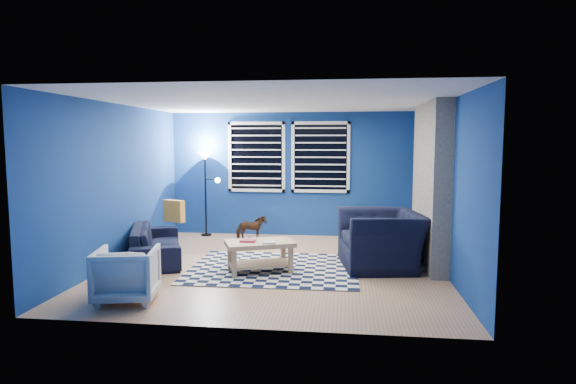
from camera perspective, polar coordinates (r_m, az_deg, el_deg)
The scene contains 18 objects.
floor at distance 7.50m, azimuth -1.48°, elevation -8.78°, with size 5.00×5.00×0.00m, color tan.
ceiling at distance 7.27m, azimuth -1.54°, elevation 10.64°, with size 5.00×5.00×0.00m, color white.
wall_back at distance 9.75m, azimuth 0.64°, elevation 2.11°, with size 5.00×5.00×0.00m, color navy.
wall_left at distance 8.03m, azimuth -19.44°, elevation 0.93°, with size 5.00×5.00×0.00m, color navy.
wall_right at distance 7.34m, azimuth 18.17°, elevation 0.53°, with size 5.00×5.00×0.00m, color navy.
fireplace at distance 7.81m, azimuth 16.43°, elevation 0.50°, with size 0.65×2.00×2.50m.
window_left at distance 9.81m, azimuth -3.76°, elevation 4.16°, with size 1.17×0.06×1.42m.
window_right at distance 9.65m, azimuth 3.87°, elevation 4.13°, with size 1.17×0.06×1.42m.
tv at distance 9.29m, azimuth 15.48°, elevation 2.62°, with size 0.07×1.00×0.58m.
rug at distance 7.34m, azimuth -1.71°, elevation -9.04°, with size 2.50×2.00×0.02m, color black.
sofa at distance 8.12m, azimuth -15.36°, elevation -5.84°, with size 0.74×1.89×0.55m, color black.
armchair_big at distance 7.49m, azimuth 10.97°, elevation -5.55°, with size 1.14×1.31×0.85m, color black.
armchair_bent at distance 6.17m, azimuth -18.58°, elevation -9.22°, with size 0.70×0.72×0.65m, color gray.
rocking_horse at distance 9.03m, azimuth -4.37°, elevation -4.29°, with size 0.55×0.25×0.46m, color #4C3118.
coffee_table at distance 7.08m, azimuth -3.38°, elevation -6.87°, with size 1.11×0.89×0.48m.
cabinet at distance 9.57m, azimuth 8.50°, elevation -3.97°, with size 0.68×0.52×0.60m.
floor_lamp at distance 9.84m, azimuth -9.70°, elevation 2.88°, with size 0.46×0.28×1.70m.
throw_pillow at distance 8.39m, azimuth -13.36°, elevation -2.20°, with size 0.39×0.12×0.37m, color gold.
Camera 1 is at (1.06, -7.17, 1.91)m, focal length 30.00 mm.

